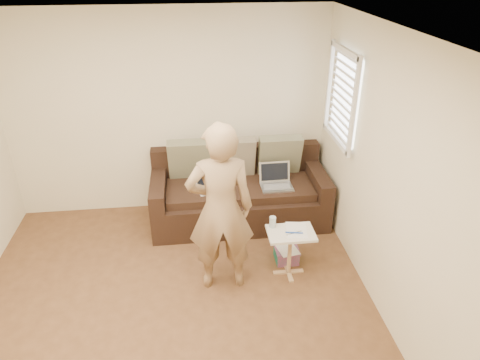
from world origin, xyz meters
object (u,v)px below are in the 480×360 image
(person, at_px, (220,210))
(striped_box, at_px, (286,254))
(laptop_white, at_px, (210,191))
(side_table, at_px, (290,253))
(laptop_silver, at_px, (277,188))
(drinking_glass, at_px, (273,222))
(sofa, at_px, (239,191))

(person, relative_size, striped_box, 6.77)
(laptop_white, bearing_deg, side_table, -67.10)
(laptop_silver, xyz_separation_m, laptop_white, (-0.83, 0.02, 0.00))
(person, height_order, side_table, person)
(drinking_glass, bearing_deg, laptop_silver, 75.91)
(laptop_silver, xyz_separation_m, side_table, (-0.04, -0.99, -0.25))
(sofa, distance_m, laptop_white, 0.41)
(laptop_white, distance_m, striped_box, 1.21)
(side_table, bearing_deg, person, -175.08)
(sofa, bearing_deg, laptop_white, -161.90)
(drinking_glass, bearing_deg, sofa, 102.99)
(side_table, relative_size, drinking_glass, 4.50)
(laptop_white, bearing_deg, drinking_glass, -70.51)
(laptop_silver, bearing_deg, striped_box, -92.68)
(laptop_white, height_order, person, person)
(sofa, xyz_separation_m, laptop_silver, (0.45, -0.15, 0.10))
(sofa, height_order, laptop_silver, sofa)
(drinking_glass, relative_size, striped_box, 0.45)
(drinking_glass, xyz_separation_m, striped_box, (0.19, 0.10, -0.52))
(side_table, distance_m, drinking_glass, 0.39)
(laptop_silver, xyz_separation_m, drinking_glass, (-0.22, -0.87, 0.08))
(drinking_glass, bearing_deg, person, -161.95)
(laptop_silver, distance_m, striped_box, 0.89)
(laptop_white, bearing_deg, person, -102.24)
(sofa, bearing_deg, side_table, -70.18)
(laptop_silver, distance_m, side_table, 1.02)
(sofa, relative_size, laptop_silver, 5.66)
(drinking_glass, height_order, striped_box, drinking_glass)
(laptop_white, relative_size, striped_box, 1.10)
(laptop_silver, height_order, person, person)
(striped_box, bearing_deg, laptop_white, 135.50)
(laptop_white, relative_size, person, 0.16)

